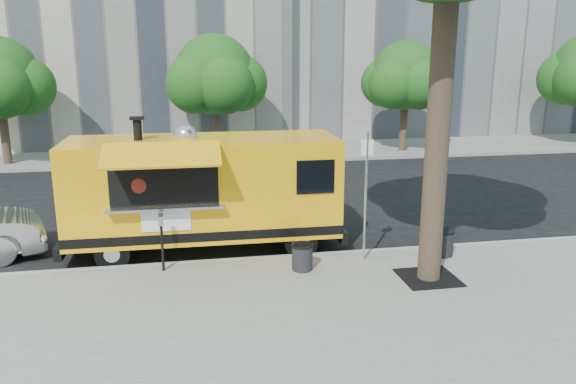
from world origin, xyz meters
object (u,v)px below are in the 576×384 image
food_truck (203,190)px  trash_bin_left (302,256)px  parking_meter (162,235)px  trash_bin_right (443,242)px  sign_post (366,189)px  far_tree_c (406,76)px  far_tree_b (215,75)px

food_truck → trash_bin_left: food_truck is taller
food_truck → parking_meter: bearing=-121.9°
trash_bin_right → sign_post: bearing=179.6°
far_tree_c → sign_post: bearing=-114.8°
sign_post → trash_bin_left: bearing=-168.6°
far_tree_c → trash_bin_left: size_ratio=8.75×
trash_bin_right → parking_meter: bearing=178.1°
sign_post → trash_bin_left: sign_post is taller
far_tree_c → parking_meter: size_ratio=3.90×
far_tree_c → trash_bin_right: 15.02m
far_tree_b → food_truck: size_ratio=0.81×
far_tree_b → parking_meter: far_tree_b is taller
trash_bin_left → trash_bin_right: (3.47, 0.29, 0.02)m
far_tree_b → sign_post: (2.55, -14.25, -1.98)m
far_tree_b → food_truck: 12.77m
sign_post → trash_bin_left: 2.07m
sign_post → parking_meter: size_ratio=2.25×
trash_bin_right → trash_bin_left: bearing=-175.2°
far_tree_c → parking_meter: bearing=-128.7°
sign_post → food_truck: bearing=154.3°
far_tree_c → parking_meter: far_tree_c is taller
sign_post → trash_bin_left: size_ratio=5.04×
parking_meter → trash_bin_left: parking_meter is taller
food_truck → trash_bin_left: bearing=-43.9°
far_tree_b → food_truck: bearing=-94.7°
far_tree_b → parking_meter: (-2.00, -14.05, -2.85)m
sign_post → food_truck: (-3.58, 1.72, -0.27)m
food_truck → trash_bin_right: (5.53, -1.73, -1.09)m
food_truck → trash_bin_right: size_ratio=10.87×
parking_meter → trash_bin_right: parking_meter is taller
far_tree_c → trash_bin_left: bearing=-119.2°
far_tree_b → trash_bin_left: far_tree_b is taller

